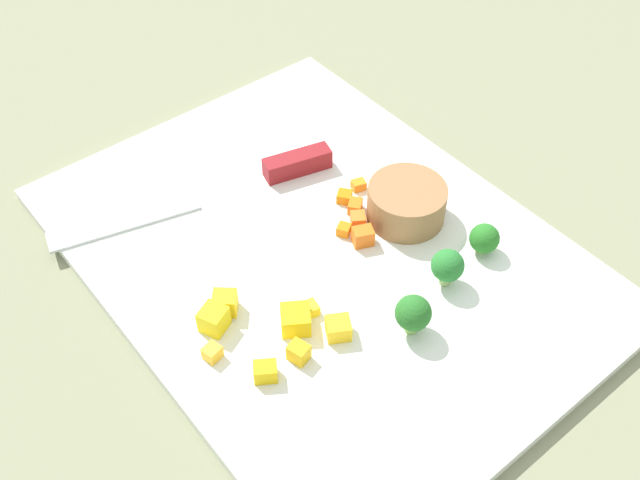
{
  "coord_description": "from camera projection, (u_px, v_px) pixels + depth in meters",
  "views": [
    {
      "loc": [
        -0.35,
        0.28,
        0.51
      ],
      "look_at": [
        0.0,
        0.0,
        0.02
      ],
      "focal_mm": 41.74,
      "sensor_mm": 36.0,
      "label": 1
    }
  ],
  "objects": [
    {
      "name": "ground_plane",
      "position": [
        320.0,
        256.0,
        0.68
      ],
      "size": [
        4.0,
        4.0,
        0.0
      ],
      "primitive_type": "plane",
      "color": "gray"
    },
    {
      "name": "cutting_board",
      "position": [
        320.0,
        252.0,
        0.67
      ],
      "size": [
        0.49,
        0.37,
        0.01
      ],
      "primitive_type": "cube",
      "color": "white",
      "rests_on": "ground_plane"
    },
    {
      "name": "prep_bowl",
      "position": [
        407.0,
        203.0,
        0.68
      ],
      "size": [
        0.07,
        0.07,
        0.04
      ],
      "primitive_type": "cylinder",
      "color": "#966A42",
      "rests_on": "cutting_board"
    },
    {
      "name": "chef_knife",
      "position": [
        250.0,
        179.0,
        0.72
      ],
      "size": [
        0.09,
        0.28,
        0.02
      ],
      "rotation": [
        0.0,
        0.0,
        1.31
      ],
      "color": "silver",
      "rests_on": "cutting_board"
    },
    {
      "name": "carrot_dice_0",
      "position": [
        357.0,
        219.0,
        0.68
      ],
      "size": [
        0.02,
        0.02,
        0.01
      ],
      "primitive_type": "cube",
      "rotation": [
        0.0,
        0.0,
        1.0
      ],
      "color": "orange",
      "rests_on": "cutting_board"
    },
    {
      "name": "carrot_dice_1",
      "position": [
        363.0,
        236.0,
        0.67
      ],
      "size": [
        0.02,
        0.02,
        0.02
      ],
      "primitive_type": "cube",
      "rotation": [
        0.0,
        0.0,
        2.72
      ],
      "color": "orange",
      "rests_on": "cutting_board"
    },
    {
      "name": "carrot_dice_2",
      "position": [
        344.0,
        197.0,
        0.71
      ],
      "size": [
        0.02,
        0.02,
        0.01
      ],
      "primitive_type": "cube",
      "rotation": [
        0.0,
        0.0,
        0.67
      ],
      "color": "orange",
      "rests_on": "cutting_board"
    },
    {
      "name": "carrot_dice_3",
      "position": [
        403.0,
        176.0,
        0.73
      ],
      "size": [
        0.02,
        0.02,
        0.01
      ],
      "primitive_type": "cube",
      "rotation": [
        0.0,
        0.0,
        0.7
      ],
      "color": "orange",
      "rests_on": "cutting_board"
    },
    {
      "name": "carrot_dice_4",
      "position": [
        345.0,
        231.0,
        0.68
      ],
      "size": [
        0.02,
        0.02,
        0.01
      ],
      "primitive_type": "cube",
      "rotation": [
        0.0,
        0.0,
        2.11
      ],
      "color": "orange",
      "rests_on": "cutting_board"
    },
    {
      "name": "carrot_dice_5",
      "position": [
        359.0,
        185.0,
        0.72
      ],
      "size": [
        0.01,
        0.02,
        0.01
      ],
      "primitive_type": "cube",
      "rotation": [
        0.0,
        0.0,
        2.83
      ],
      "color": "orange",
      "rests_on": "cutting_board"
    },
    {
      "name": "carrot_dice_6",
      "position": [
        355.0,
        206.0,
        0.7
      ],
      "size": [
        0.02,
        0.02,
        0.01
      ],
      "primitive_type": "cube",
      "rotation": [
        0.0,
        0.0,
        2.25
      ],
      "color": "orange",
      "rests_on": "cutting_board"
    },
    {
      "name": "pepper_dice_0",
      "position": [
        212.0,
        353.0,
        0.58
      ],
      "size": [
        0.01,
        0.02,
        0.01
      ],
      "primitive_type": "cube",
      "rotation": [
        0.0,
        0.0,
        0.23
      ],
      "color": "yellow",
      "rests_on": "cutting_board"
    },
    {
      "name": "pepper_dice_1",
      "position": [
        296.0,
        320.0,
        0.6
      ],
      "size": [
        0.03,
        0.03,
        0.02
      ],
      "primitive_type": "cube",
      "rotation": [
        0.0,
        0.0,
        0.99
      ],
      "color": "yellow",
      "rests_on": "cutting_board"
    },
    {
      "name": "pepper_dice_2",
      "position": [
        214.0,
        319.0,
        0.6
      ],
      "size": [
        0.03,
        0.03,
        0.02
      ],
      "primitive_type": "cube",
      "rotation": [
        0.0,
        0.0,
        2.0
      ],
      "color": "yellow",
      "rests_on": "cutting_board"
    },
    {
      "name": "pepper_dice_3",
      "position": [
        310.0,
        309.0,
        0.62
      ],
      "size": [
        0.02,
        0.02,
        0.01
      ],
      "primitive_type": "cube",
      "rotation": [
        0.0,
        0.0,
        2.95
      ],
      "color": "yellow",
      "rests_on": "cutting_board"
    },
    {
      "name": "pepper_dice_4",
      "position": [
        265.0,
        372.0,
        0.57
      ],
      "size": [
        0.02,
        0.02,
        0.02
      ],
      "primitive_type": "cube",
      "rotation": [
        0.0,
        0.0,
        0.99
      ],
      "color": "yellow",
      "rests_on": "cutting_board"
    },
    {
      "name": "pepper_dice_5",
      "position": [
        225.0,
        303.0,
        0.61
      ],
      "size": [
        0.03,
        0.03,
        0.02
      ],
      "primitive_type": "cube",
      "rotation": [
        0.0,
        0.0,
        2.43
      ],
      "color": "yellow",
      "rests_on": "cutting_board"
    },
    {
      "name": "pepper_dice_6",
      "position": [
        299.0,
        352.0,
        0.58
      ],
      "size": [
        0.02,
        0.02,
        0.02
      ],
      "primitive_type": "cube",
      "rotation": [
        0.0,
        0.0,
        0.27
      ],
      "color": "yellow",
      "rests_on": "cutting_board"
    },
    {
      "name": "pepper_dice_7",
      "position": [
        338.0,
        328.0,
        0.6
      ],
      "size": [
        0.03,
        0.03,
        0.02
      ],
      "primitive_type": "cube",
      "rotation": [
        0.0,
        0.0,
        2.61
      ],
      "color": "yellow",
      "rests_on": "cutting_board"
    },
    {
      "name": "broccoli_floret_0",
      "position": [
        413.0,
        314.0,
        0.59
      ],
      "size": [
        0.03,
        0.03,
        0.04
      ],
      "color": "#83B359",
      "rests_on": "cutting_board"
    },
    {
      "name": "broccoli_floret_1",
      "position": [
        484.0,
        239.0,
        0.65
      ],
      "size": [
        0.03,
        0.03,
        0.03
      ],
      "color": "#96BA65",
      "rests_on": "cutting_board"
    },
    {
      "name": "broccoli_floret_2",
      "position": [
        447.0,
        266.0,
        0.63
      ],
      "size": [
        0.03,
        0.03,
        0.04
      ],
      "color": "#94B369",
      "rests_on": "cutting_board"
    }
  ]
}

